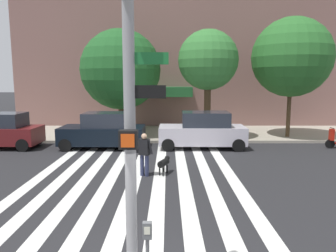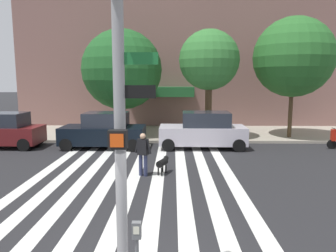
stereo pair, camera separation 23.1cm
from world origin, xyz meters
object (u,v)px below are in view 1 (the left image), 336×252
object	(u,v)px
parking_meter_curbside	(147,252)
parked_car_behind_first	(102,131)
street_tree_middle	(207,61)
traffic_light_pole	(128,87)
street_tree_further	(290,57)
parked_car_third_in_line	(202,131)
street_tree_nearest	(120,70)
dog_on_leash	(163,163)
pedestrian_dog_walker	(143,152)

from	to	relation	value
parking_meter_curbside	parked_car_behind_first	bearing A→B (deg)	104.37
street_tree_middle	parked_car_behind_first	bearing A→B (deg)	-159.89
parked_car_behind_first	street_tree_middle	bearing A→B (deg)	20.11
traffic_light_pole	street_tree_further	bearing A→B (deg)	61.30
parked_car_third_in_line	traffic_light_pole	bearing A→B (deg)	-101.55
traffic_light_pole	street_tree_nearest	world-z (taller)	street_tree_nearest
traffic_light_pole	dog_on_leash	bearing A→B (deg)	86.59
street_tree_further	pedestrian_dog_walker	world-z (taller)	street_tree_further
parked_car_behind_first	dog_on_leash	xyz separation A→B (m)	(3.29, -4.74, -0.46)
parked_car_third_in_line	dog_on_leash	size ratio (longest dim) A/B	4.74
pedestrian_dog_walker	dog_on_leash	xyz separation A→B (m)	(0.74, 0.27, -0.48)
street_tree_nearest	street_tree_further	xyz separation A→B (m)	(10.30, -0.77, 0.70)
parking_meter_curbside	street_tree_middle	bearing A→B (deg)	79.54
street_tree_nearest	pedestrian_dog_walker	xyz separation A→B (m)	(2.05, -8.36, -3.31)
parked_car_third_in_line	street_tree_further	bearing A→B (deg)	25.16
parking_meter_curbside	parked_car_third_in_line	xyz separation A→B (m)	(2.17, 12.21, -0.10)
street_tree_nearest	street_tree_middle	size ratio (longest dim) A/B	1.03
parked_car_behind_first	pedestrian_dog_walker	world-z (taller)	parked_car_behind_first
dog_on_leash	street_tree_middle	bearing A→B (deg)	70.06
street_tree_middle	pedestrian_dog_walker	bearing A→B (deg)	-114.36
street_tree_middle	dog_on_leash	xyz separation A→B (m)	(-2.49, -6.86, -4.28)
street_tree_middle	parked_car_third_in_line	bearing A→B (deg)	-102.76
parking_meter_curbside	street_tree_nearest	size ratio (longest dim) A/B	0.21
street_tree_middle	pedestrian_dog_walker	distance (m)	8.69
street_tree_middle	street_tree_further	size ratio (longest dim) A/B	0.89
pedestrian_dog_walker	parking_meter_curbside	bearing A→B (deg)	-85.40
traffic_light_pole	street_tree_further	world-z (taller)	street_tree_further
pedestrian_dog_walker	street_tree_further	bearing A→B (deg)	42.62
traffic_light_pole	pedestrian_dog_walker	distance (m)	7.39
street_tree_nearest	dog_on_leash	size ratio (longest dim) A/B	6.83
parked_car_behind_first	dog_on_leash	size ratio (longest dim) A/B	4.60
parking_meter_curbside	street_tree_nearest	world-z (taller)	street_tree_nearest
dog_on_leash	street_tree_nearest	bearing A→B (deg)	109.02
street_tree_middle	parking_meter_curbside	bearing A→B (deg)	-100.46
street_tree_nearest	pedestrian_dog_walker	bearing A→B (deg)	-76.21
street_tree_further	parking_meter_curbside	bearing A→B (deg)	-117.40
dog_on_leash	pedestrian_dog_walker	bearing A→B (deg)	-160.22
parked_car_third_in_line	pedestrian_dog_walker	size ratio (longest dim) A/B	2.79
parked_car_behind_first	parked_car_third_in_line	world-z (taller)	parked_car_third_in_line
pedestrian_dog_walker	parked_car_behind_first	bearing A→B (deg)	116.99
parking_meter_curbside	parked_car_third_in_line	world-z (taller)	parked_car_third_in_line
street_tree_middle	street_tree_further	bearing A→B (deg)	5.36
street_tree_further	dog_on_leash	xyz separation A→B (m)	(-7.52, -7.33, -4.49)
traffic_light_pole	street_tree_middle	xyz separation A→B (m)	(2.92, 14.04, 1.20)
parking_meter_curbside	dog_on_leash	distance (m)	7.50
parked_car_behind_first	street_tree_nearest	distance (m)	4.75
street_tree_middle	dog_on_leash	bearing A→B (deg)	-109.94
traffic_light_pole	street_tree_nearest	distance (m)	15.47
parking_meter_curbside	street_tree_further	bearing A→B (deg)	62.60
street_tree_middle	traffic_light_pole	bearing A→B (deg)	-101.73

